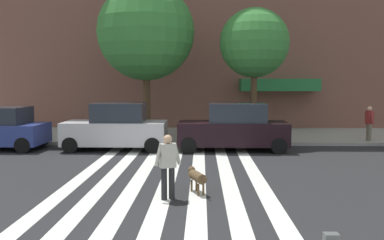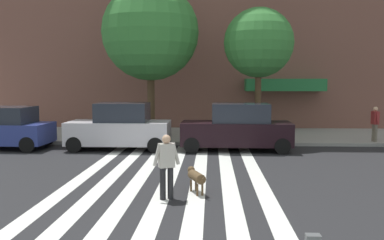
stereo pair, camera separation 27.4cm
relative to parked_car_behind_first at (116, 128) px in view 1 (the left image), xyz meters
The scene contains 10 objects.
ground_plane 6.40m from the parked_car_behind_first, 70.28° to the right, with size 160.00×160.00×0.00m, color #232326.
sidewalk_far 4.85m from the parked_car_behind_first, 63.39° to the left, with size 80.00×6.00×0.15m, color gray.
crosswalk_stripes 6.60m from the parked_car_behind_first, 65.76° to the right, with size 5.85×13.84×0.01m.
parked_car_behind_first is the anchor object (origin of this frame).
parked_car_third_in_line 5.06m from the parked_car_behind_first, ahead, with size 4.68×1.97×2.02m.
street_tree_nearest 5.44m from the parked_car_behind_first, 73.18° to the left, with size 4.80×4.80×7.64m.
street_tree_middle 7.61m from the parked_car_behind_first, 20.23° to the left, with size 3.30×3.30×6.28m.
pedestrian_dog_walker 7.96m from the parked_car_behind_first, 69.08° to the right, with size 0.68×0.37×1.64m.
dog_on_leash 7.71m from the parked_car_behind_first, 62.49° to the right, with size 0.55×1.05×0.65m.
pedestrian_bystander 11.72m from the parked_car_behind_first, ahead, with size 0.27×0.71×1.64m.
Camera 1 is at (1.55, -4.33, 2.97)m, focal length 38.39 mm.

